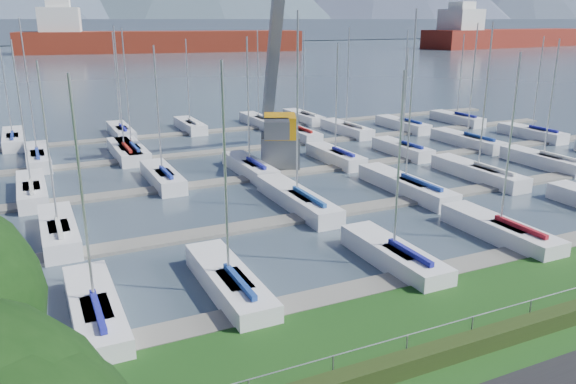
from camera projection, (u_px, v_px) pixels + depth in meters
water at (47, 49)px, 245.41m from camera, size 800.00×540.00×0.20m
hedge at (436, 355)px, 20.04m from camera, size 80.00×0.70×0.70m
fence at (430, 329)px, 20.14m from camera, size 80.00×0.04×0.04m
foothill at (39, 31)px, 304.04m from camera, size 900.00×80.00×12.00m
docks at (210, 183)px, 43.04m from camera, size 90.00×41.60×0.25m
crane at (279, 100)px, 47.58m from camera, size 6.10×13.48×22.35m
cargo_ship_mid at (153, 42)px, 215.86m from camera, size 107.56×34.40×21.50m
cargo_ship_east at (503, 38)px, 255.08m from camera, size 95.00×27.71×21.50m
sailboat_fleet at (170, 108)px, 43.03m from camera, size 74.43×49.96×13.08m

